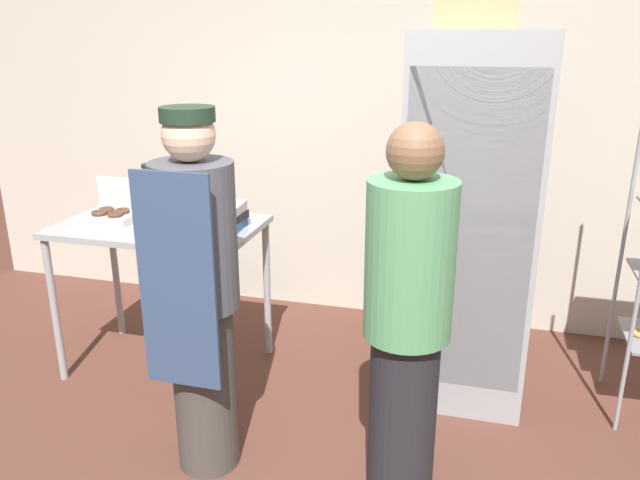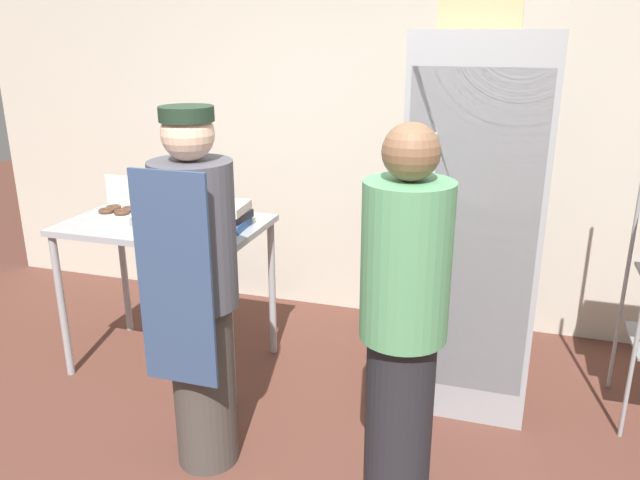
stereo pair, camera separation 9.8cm
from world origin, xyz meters
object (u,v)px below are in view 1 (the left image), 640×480
person_baker (198,293)px  blender_pitcher (152,190)px  refrigerator (469,222)px  person_customer (407,325)px  binder_stack (215,217)px  donut_box (112,214)px  cardboard_storage_box (477,6)px

person_baker → blender_pitcher: bearing=127.7°
refrigerator → person_customer: 1.09m
binder_stack → person_customer: bearing=-33.6°
binder_stack → blender_pitcher: bearing=154.6°
donut_box → binder_stack: (0.64, 0.03, 0.03)m
donut_box → person_baker: person_baker is taller
cardboard_storage_box → person_baker: bearing=-135.7°
refrigerator → person_baker: 1.54m
person_baker → refrigerator: bearing=43.3°
cardboard_storage_box → person_baker: cardboard_storage_box is taller
cardboard_storage_box → binder_stack: bearing=-168.8°
cardboard_storage_box → person_baker: 1.93m
refrigerator → blender_pitcher: size_ratio=6.81×
person_customer → blender_pitcher: bearing=148.8°
donut_box → refrigerator: bearing=8.5°
cardboard_storage_box → blender_pitcher: bearing=-179.6°
cardboard_storage_box → donut_box: bearing=-171.5°
refrigerator → person_customer: (-0.19, -1.06, -0.14)m
donut_box → cardboard_storage_box: (1.98, 0.30, 1.13)m
cardboard_storage_box → person_baker: size_ratio=0.23×
person_baker → person_customer: size_ratio=1.01×
donut_box → cardboard_storage_box: 2.30m
refrigerator → cardboard_storage_box: bearing=-171.1°
binder_stack → donut_box: bearing=-177.2°
donut_box → binder_stack: 0.64m
refrigerator → person_baker: bearing=-136.7°
binder_stack → person_customer: size_ratio=0.19×
binder_stack → cardboard_storage_box: size_ratio=0.80×
binder_stack → person_customer: person_customer is taller
refrigerator → blender_pitcher: 1.91m
binder_stack → person_baker: (0.26, -0.78, -0.11)m
person_baker → person_customer: person_baker is taller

